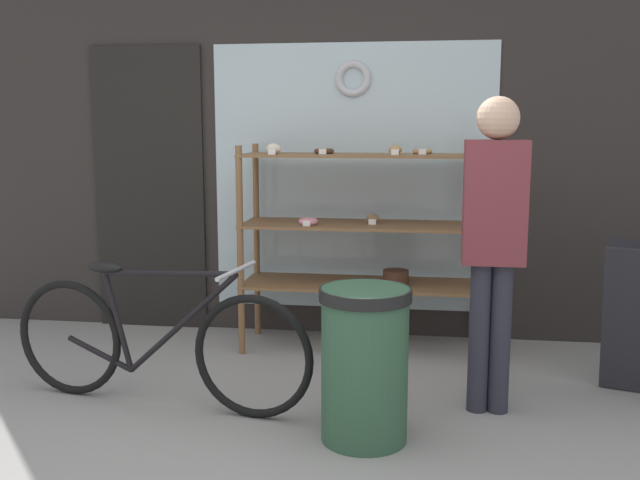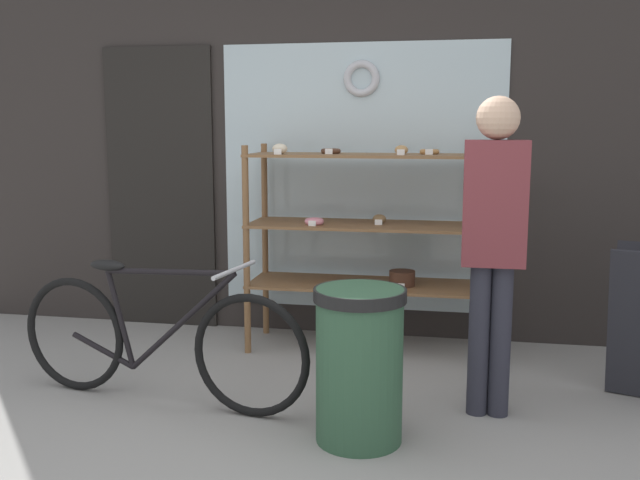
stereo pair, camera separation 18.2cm
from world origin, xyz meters
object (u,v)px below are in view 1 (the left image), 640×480
display_case (362,227)px  trash_bin (365,359)px  pedestrian (494,230)px  bicycle (156,342)px

display_case → trash_bin: 1.52m
pedestrian → trash_bin: 0.97m
bicycle → pedestrian: 1.91m
display_case → pedestrian: (0.77, -1.00, 0.14)m
trash_bin → pedestrian: bearing=35.3°
pedestrian → display_case: bearing=127.5°
bicycle → trash_bin: bearing=-3.8°
pedestrian → trash_bin: pedestrian is taller
display_case → bicycle: display_case is taller
display_case → pedestrian: pedestrian is taller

